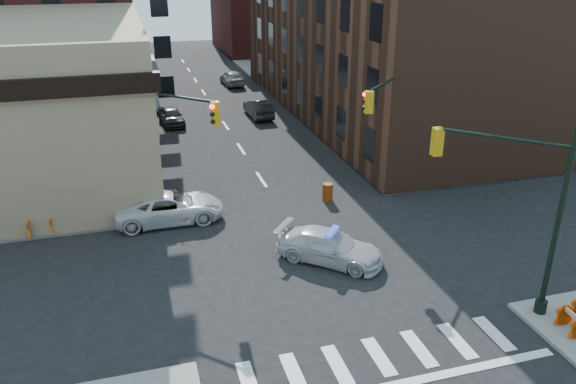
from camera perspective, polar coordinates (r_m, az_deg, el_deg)
ground at (r=25.18m, az=2.71°, el=-6.88°), size 140.00×140.00×0.00m
sidewalk_ne at (r=62.57m, az=13.31°, el=10.96°), size 34.00×54.50×0.15m
commercial_row_ne at (r=47.92m, az=9.24°, el=16.13°), size 14.00×34.00×14.00m
filler_ne at (r=81.67m, az=-1.14°, el=18.46°), size 16.00×16.00×12.00m
signal_pole_se at (r=21.58m, az=23.24°, el=-0.51°), size 5.40×5.27×8.00m
signal_pole_nw at (r=27.24m, az=-12.61°, el=4.94°), size 3.58×3.67×8.00m
signal_pole_ne at (r=30.19m, az=10.18°, el=6.90°), size 3.67×3.58×8.00m
tree_ne_near at (r=49.70m, az=1.34°, el=12.55°), size 3.00×3.00×4.85m
tree_ne_far at (r=57.27m, az=-1.13°, el=13.96°), size 3.00×3.00×4.85m
police_car at (r=24.82m, az=4.26°, el=-5.57°), size 4.87×4.59×1.38m
pickup at (r=28.95m, az=-11.98°, el=-1.52°), size 5.47×2.56×1.52m
parked_car_wnear at (r=45.78m, az=-11.77°, el=7.57°), size 2.00×4.21×1.39m
parked_car_wfar at (r=51.17m, az=-14.00°, el=9.03°), size 1.78×4.52×1.46m
parked_car_wdeep at (r=64.40m, az=-14.37°, el=11.76°), size 2.15×4.86×1.39m
parked_car_enear at (r=47.07m, az=-3.03°, el=8.50°), size 1.75×4.55×1.48m
parked_car_efar at (r=59.30m, az=-5.71°, el=11.50°), size 2.10×4.64×1.55m
pedestrian_a at (r=29.03m, az=-14.04°, el=-1.25°), size 0.67×0.55×1.59m
pedestrian_b at (r=32.33m, az=-22.05°, el=0.37°), size 0.92×0.76×1.72m
pedestrian_c at (r=29.35m, az=-23.55°, el=-2.19°), size 1.02×0.95×1.69m
barrel_road at (r=30.84m, az=4.05°, el=-0.02°), size 0.64×0.64×0.99m
barrel_bank at (r=30.35m, az=-11.61°, el=-0.83°), size 0.70×0.70×1.01m
barricade_se_a at (r=22.70m, az=26.80°, el=-11.71°), size 0.64×1.11×0.80m
barricade_nw_a at (r=31.01m, az=-17.34°, el=-0.65°), size 1.34×0.74×0.98m
barricade_nw_b at (r=29.26m, az=-23.94°, el=-3.10°), size 1.41×0.87×0.99m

